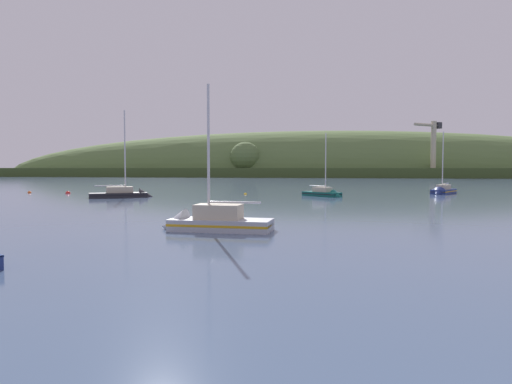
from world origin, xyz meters
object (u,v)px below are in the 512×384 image
object	(u,v)px
dockside_crane	(433,150)
sailboat_near_mooring	(126,196)
sailboat_far_left	(442,192)
mooring_buoy_off_fishing_boat	(245,194)
mooring_buoy_far_upstream	(29,193)
sailboat_outer_reach	(208,225)
sailboat_midwater_white	(325,195)
mooring_buoy_foreground	(68,193)

from	to	relation	value
dockside_crane	sailboat_near_mooring	distance (m)	152.79
dockside_crane	sailboat_near_mooring	bearing A→B (deg)	24.29
sailboat_near_mooring	sailboat_far_left	size ratio (longest dim) A/B	1.24
mooring_buoy_off_fishing_boat	sailboat_near_mooring	bearing A→B (deg)	-151.74
sailboat_near_mooring	mooring_buoy_far_upstream	distance (m)	22.42
sailboat_far_left	sailboat_outer_reach	distance (m)	54.19
sailboat_near_mooring	sailboat_midwater_white	bearing A→B (deg)	-16.49
sailboat_outer_reach	dockside_crane	bearing A→B (deg)	-103.00
dockside_crane	mooring_buoy_off_fishing_boat	world-z (taller)	dockside_crane
mooring_buoy_foreground	dockside_crane	bearing A→B (deg)	52.73
sailboat_near_mooring	mooring_buoy_off_fishing_boat	bearing A→B (deg)	2.95
mooring_buoy_foreground	mooring_buoy_far_upstream	size ratio (longest dim) A/B	1.25
dockside_crane	sailboat_outer_reach	size ratio (longest dim) A/B	2.14
sailboat_outer_reach	mooring_buoy_off_fishing_boat	xyz separation A→B (m)	(-1.88, 41.71, -0.38)
sailboat_far_left	mooring_buoy_off_fishing_boat	bearing A→B (deg)	-49.61
sailboat_outer_reach	mooring_buoy_foreground	distance (m)	51.94
mooring_buoy_far_upstream	sailboat_outer_reach	bearing A→B (deg)	-48.64
sailboat_far_left	mooring_buoy_foreground	distance (m)	60.05
mooring_buoy_foreground	sailboat_far_left	bearing A→B (deg)	3.59
dockside_crane	mooring_buoy_off_fishing_boat	size ratio (longest dim) A/B	40.28
dockside_crane	mooring_buoy_far_upstream	xyz separation A→B (m)	(-99.53, -120.06, -11.11)
sailboat_outer_reach	mooring_buoy_foreground	world-z (taller)	sailboat_outer_reach
sailboat_near_mooring	sailboat_midwater_white	distance (m)	28.42
dockside_crane	mooring_buoy_foreground	xyz separation A→B (m)	(-92.31, -121.28, -11.11)
sailboat_near_mooring	mooring_buoy_far_upstream	world-z (taller)	sailboat_near_mooring
dockside_crane	sailboat_midwater_white	world-z (taller)	dockside_crane
mooring_buoy_foreground	mooring_buoy_far_upstream	bearing A→B (deg)	170.40
dockside_crane	sailboat_midwater_white	xyz separation A→B (m)	(-51.36, -125.69, -10.93)
sailboat_outer_reach	mooring_buoy_off_fishing_boat	world-z (taller)	sailboat_outer_reach
sailboat_midwater_white	mooring_buoy_far_upstream	world-z (taller)	sailboat_midwater_white
dockside_crane	sailboat_far_left	xyz separation A→B (m)	(-32.37, -117.52, -10.87)
mooring_buoy_foreground	mooring_buoy_far_upstream	xyz separation A→B (m)	(-7.22, 1.22, 0.00)
sailboat_far_left	mooring_buoy_far_upstream	size ratio (longest dim) A/B	16.00
sailboat_near_mooring	mooring_buoy_off_fishing_boat	size ratio (longest dim) A/B	23.74
dockside_crane	sailboat_outer_reach	distance (m)	174.73
sailboat_near_mooring	mooring_buoy_off_fishing_boat	world-z (taller)	sailboat_near_mooring
dockside_crane	mooring_buoy_far_upstream	world-z (taller)	dockside_crane
mooring_buoy_off_fishing_boat	mooring_buoy_far_upstream	distance (m)	36.09
sailboat_midwater_white	mooring_buoy_off_fishing_boat	xyz separation A→B (m)	(-12.10, 4.24, -0.18)
mooring_buoy_foreground	mooring_buoy_far_upstream	world-z (taller)	mooring_buoy_foreground
dockside_crane	mooring_buoy_far_upstream	distance (m)	156.35
sailboat_outer_reach	mooring_buoy_far_upstream	world-z (taller)	sailboat_outer_reach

